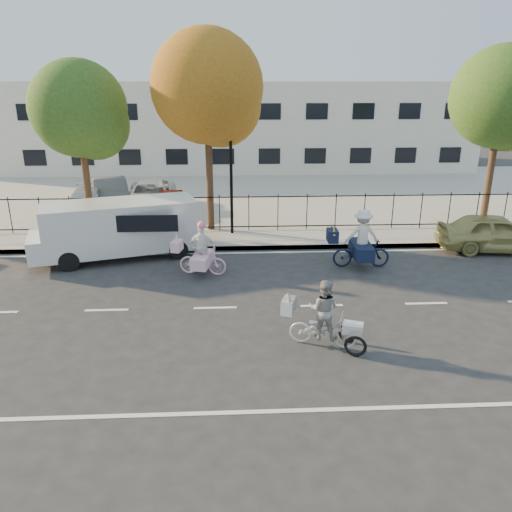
{
  "coord_description": "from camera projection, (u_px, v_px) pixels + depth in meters",
  "views": [
    {
      "loc": [
        0.52,
        -12.7,
        5.97
      ],
      "look_at": [
        1.2,
        1.2,
        1.1
      ],
      "focal_mm": 35.0,
      "sensor_mm": 36.0,
      "label": 1
    }
  ],
  "objects": [
    {
      "name": "ground",
      "position": [
        215.0,
        308.0,
        13.92
      ],
      "size": [
        120.0,
        120.0,
        0.0
      ],
      "primitive_type": "plane",
      "color": "#333334"
    },
    {
      "name": "lot_car_b",
      "position": [
        151.0,
        196.0,
        23.69
      ],
      "size": [
        2.57,
        5.02,
        1.36
      ],
      "primitive_type": "imported",
      "rotation": [
        0.0,
        0.0,
        0.07
      ],
      "color": "silver",
      "rests_on": "parking_lot"
    },
    {
      "name": "building",
      "position": [
        224.0,
        125.0,
        36.5
      ],
      "size": [
        34.0,
        10.0,
        6.0
      ],
      "primitive_type": "cube",
      "color": "silver",
      "rests_on": "ground"
    },
    {
      "name": "curb",
      "position": [
        219.0,
        248.0,
        18.66
      ],
      "size": [
        60.0,
        0.1,
        0.15
      ],
      "primitive_type": "cube",
      "color": "#A8A399",
      "rests_on": "ground"
    },
    {
      "name": "parking_lot",
      "position": [
        223.0,
        193.0,
        28.04
      ],
      "size": [
        60.0,
        15.6,
        0.15
      ],
      "primitive_type": "cube",
      "color": "#A8A399",
      "rests_on": "ground"
    },
    {
      "name": "white_van",
      "position": [
        118.0,
        227.0,
        17.63
      ],
      "size": [
        6.11,
        3.33,
        2.02
      ],
      "rotation": [
        0.0,
        0.0,
        0.29
      ],
      "color": "white",
      "rests_on": "ground"
    },
    {
      "name": "sidewalk",
      "position": [
        220.0,
        240.0,
        19.65
      ],
      "size": [
        60.0,
        2.2,
        0.15
      ],
      "primitive_type": "cube",
      "color": "#A8A399",
      "rests_on": "ground"
    },
    {
      "name": "zebra_trike",
      "position": [
        323.0,
        321.0,
        11.74
      ],
      "size": [
        1.95,
        1.23,
        1.67
      ],
      "rotation": [
        0.0,
        0.0,
        1.24
      ],
      "color": "silver",
      "rests_on": "ground"
    },
    {
      "name": "bull_bike",
      "position": [
        361.0,
        244.0,
        16.78
      ],
      "size": [
        2.15,
        1.47,
        2.0
      ],
      "rotation": [
        0.0,
        0.0,
        1.54
      ],
      "color": "black",
      "rests_on": "ground"
    },
    {
      "name": "gold_sedan",
      "position": [
        495.0,
        233.0,
        18.4
      ],
      "size": [
        4.26,
        2.06,
        1.4
      ],
      "primitive_type": "imported",
      "rotation": [
        0.0,
        0.0,
        1.47
      ],
      "color": "tan",
      "rests_on": "ground"
    },
    {
      "name": "road_markings",
      "position": [
        215.0,
        308.0,
        13.92
      ],
      "size": [
        60.0,
        9.52,
        0.01
      ],
      "primitive_type": null,
      "color": "silver",
      "rests_on": "ground"
    },
    {
      "name": "lot_car_c",
      "position": [
        111.0,
        194.0,
        24.03
      ],
      "size": [
        2.75,
        4.62,
        1.44
      ],
      "primitive_type": "imported",
      "rotation": [
        0.0,
        0.0,
        0.3
      ],
      "color": "#4B4E52",
      "rests_on": "parking_lot"
    },
    {
      "name": "tree_east",
      "position": [
        504.0,
        102.0,
        19.91
      ],
      "size": [
        4.05,
        4.05,
        7.43
      ],
      "color": "#442D1D",
      "rests_on": "ground"
    },
    {
      "name": "tree_mid",
      "position": [
        211.0,
        92.0,
        19.16
      ],
      "size": [
        4.35,
        4.35,
        7.97
      ],
      "color": "#442D1D",
      "rests_on": "ground"
    },
    {
      "name": "lot_car_a",
      "position": [
        87.0,
        204.0,
        22.51
      ],
      "size": [
        2.16,
        4.39,
        1.23
      ],
      "primitive_type": "imported",
      "rotation": [
        0.0,
        0.0,
        0.11
      ],
      "color": "#B2B6BB",
      "rests_on": "parking_lot"
    },
    {
      "name": "street_sign",
      "position": [
        172.0,
        203.0,
        19.78
      ],
      "size": [
        0.85,
        0.06,
        1.8
      ],
      "color": "black",
      "rests_on": "sidewalk"
    },
    {
      "name": "iron_fence",
      "position": [
        220.0,
        213.0,
        20.41
      ],
      "size": [
        58.0,
        0.06,
        1.5
      ],
      "primitive_type": null,
      "color": "black",
      "rests_on": "sidewalk"
    },
    {
      "name": "lamppost",
      "position": [
        231.0,
        160.0,
        19.33
      ],
      "size": [
        0.36,
        0.36,
        4.33
      ],
      "color": "black",
      "rests_on": "sidewalk"
    },
    {
      "name": "unicorn_bike",
      "position": [
        202.0,
        255.0,
        16.13
      ],
      "size": [
        1.84,
        1.31,
        1.81
      ],
      "rotation": [
        0.0,
        0.0,
        1.35
      ],
      "color": "#FFC2D0",
      "rests_on": "ground"
    },
    {
      "name": "tree_west",
      "position": [
        83.0,
        114.0,
        19.41
      ],
      "size": [
        3.74,
        3.74,
        6.86
      ],
      "color": "#442D1D",
      "rests_on": "ground"
    }
  ]
}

